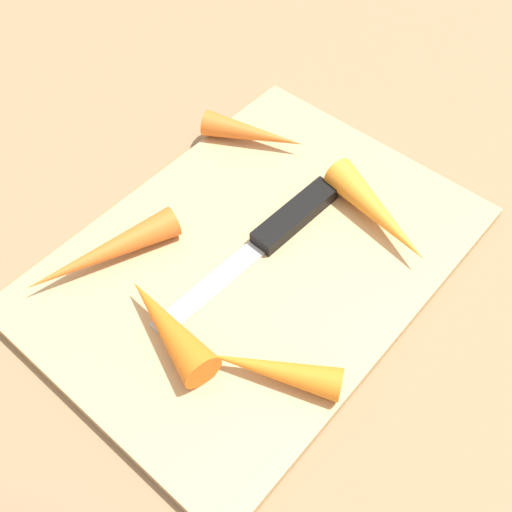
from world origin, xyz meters
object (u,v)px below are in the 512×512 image
(carrot_longest, at_px, (103,253))
(carrot_long, at_px, (378,213))
(carrot_short, at_px, (253,133))
(carrot_shortest, at_px, (163,323))
(cutting_board, at_px, (256,260))
(knife, at_px, (283,223))
(carrot_medium, at_px, (272,369))

(carrot_longest, height_order, carrot_long, carrot_long)
(carrot_short, bearing_deg, carrot_shortest, -89.62)
(cutting_board, height_order, knife, knife)
(carrot_short, xyz_separation_m, carrot_long, (0.01, 0.15, 0.00))
(cutting_board, xyz_separation_m, carrot_medium, (0.07, 0.08, 0.02))
(carrot_short, distance_m, carrot_medium, 0.24)
(carrot_medium, relative_size, carrot_shortest, 1.02)
(knife, height_order, carrot_short, carrot_short)
(knife, height_order, carrot_longest, carrot_longest)
(knife, height_order, carrot_medium, carrot_medium)
(knife, height_order, carrot_shortest, carrot_shortest)
(carrot_shortest, bearing_deg, carrot_long, -95.13)
(carrot_longest, xyz_separation_m, carrot_medium, (-0.01, 0.17, -0.00))
(cutting_board, relative_size, carrot_longest, 2.80)
(carrot_long, bearing_deg, carrot_short, -166.14)
(carrot_medium, distance_m, carrot_shortest, 0.09)
(cutting_board, xyz_separation_m, carrot_long, (-0.09, 0.06, 0.02))
(cutting_board, xyz_separation_m, carrot_longest, (0.09, -0.09, 0.02))
(cutting_board, relative_size, carrot_shortest, 3.76)
(cutting_board, relative_size, carrot_long, 3.16)
(carrot_short, relative_size, carrot_long, 0.85)
(knife, relative_size, carrot_long, 1.76)
(carrot_medium, height_order, carrot_long, carrot_long)
(carrot_short, height_order, carrot_long, carrot_long)
(carrot_longest, height_order, carrot_short, carrot_longest)
(knife, bearing_deg, carrot_short, -122.92)
(carrot_medium, xyz_separation_m, carrot_long, (-0.17, -0.02, 0.00))
(carrot_longest, relative_size, carrot_shortest, 1.34)
(carrot_long, bearing_deg, carrot_medium, -64.98)
(knife, xyz_separation_m, carrot_shortest, (0.14, -0.00, 0.01))
(cutting_board, height_order, carrot_long, carrot_long)
(carrot_shortest, bearing_deg, knife, -78.30)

